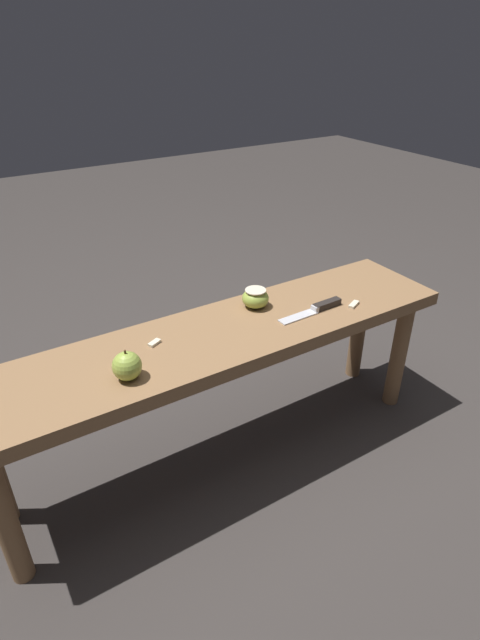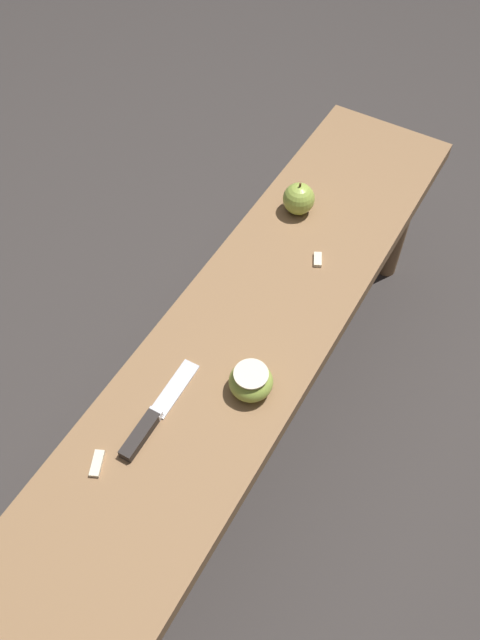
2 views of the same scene
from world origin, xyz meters
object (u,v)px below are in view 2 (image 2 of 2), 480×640
object	(u,v)px
wooden_bench	(257,334)
apple_cut	(251,381)
knife	(150,422)
apple_whole	(299,199)

from	to	relation	value
wooden_bench	apple_cut	world-z (taller)	apple_cut
knife	apple_cut	distance (m)	0.19
apple_cut	apple_whole	bearing A→B (deg)	16.92
wooden_bench	apple_whole	distance (m)	0.32
knife	apple_whole	xyz separation A→B (m)	(0.60, 0.02, 0.03)
apple_whole	apple_cut	xyz separation A→B (m)	(-0.45, -0.14, -0.01)
apple_cut	wooden_bench	bearing A→B (deg)	25.04
apple_whole	wooden_bench	bearing A→B (deg)	-167.57
knife	apple_whole	bearing A→B (deg)	0.34
knife	apple_whole	world-z (taller)	apple_whole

